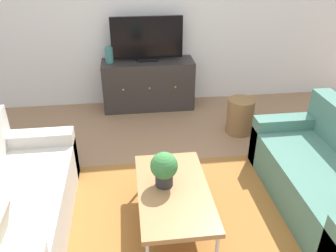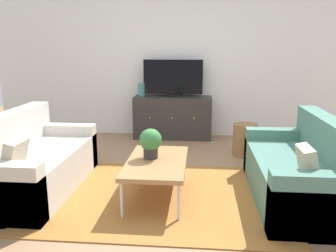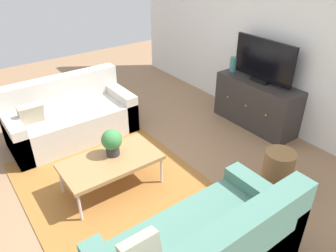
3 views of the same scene
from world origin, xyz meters
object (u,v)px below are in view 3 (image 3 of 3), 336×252
tv_console (256,104)px  wicker_basket (278,169)px  couch_left_side (70,118)px  potted_plant (112,142)px  glass_vase (233,64)px  coffee_table (111,162)px  flat_screen_tv (264,61)px

tv_console → wicker_basket: size_ratio=2.83×
wicker_basket → couch_left_side: bearing=-149.1°
potted_plant → glass_vase: (-0.48, 2.37, 0.25)m
couch_left_side → tv_console: couch_left_side is taller
couch_left_side → coffee_table: size_ratio=1.58×
couch_left_side → coffee_table: bearing=-2.6°
couch_left_side → glass_vase: (0.83, 2.37, 0.53)m
potted_plant → tv_console: (0.04, 2.37, -0.22)m
coffee_table → glass_vase: size_ratio=4.85×
couch_left_side → glass_vase: glass_vase is taller
coffee_table → wicker_basket: bearing=55.0°
couch_left_side → tv_console: bearing=60.2°
couch_left_side → tv_console: size_ratio=1.31×
coffee_table → wicker_basket: 1.88m
couch_left_side → flat_screen_tv: size_ratio=1.73×
glass_vase → wicker_basket: glass_vase is taller
potted_plant → glass_vase: 2.43m
potted_plant → tv_console: size_ratio=0.24×
tv_console → wicker_basket: 1.43m
couch_left_side → wicker_basket: bearing=30.9°
couch_left_side → flat_screen_tv: 2.85m
couch_left_side → tv_console: (1.36, 2.37, 0.07)m
wicker_basket → potted_plant: bearing=-128.1°
couch_left_side → wicker_basket: couch_left_side is taller
tv_console → coffee_table: bearing=-89.4°
tv_console → flat_screen_tv: flat_screen_tv is taller
flat_screen_tv → glass_vase: (-0.53, -0.02, -0.19)m
tv_console → couch_left_side: bearing=-119.8°
glass_vase → tv_console: bearing=-0.0°
tv_console → wicker_basket: tv_console is taller
potted_plant → flat_screen_tv: (0.04, 2.39, 0.44)m
couch_left_side → coffee_table: (1.38, -0.06, 0.08)m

